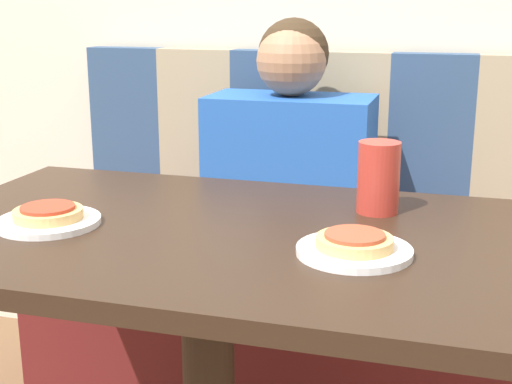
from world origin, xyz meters
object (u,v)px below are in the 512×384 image
at_px(drinking_cup, 378,177).
at_px(person, 290,160).
at_px(pizza_right, 355,241).
at_px(pizza_left, 48,213).
at_px(plate_left, 49,222).
at_px(plate_right, 354,251).

bearing_deg(drinking_cup, person, 121.55).
height_order(person, drinking_cup, person).
bearing_deg(person, pizza_right, -68.66).
bearing_deg(pizza_left, person, 68.66).
distance_m(person, pizza_right, 0.77).
xyz_separation_m(person, pizza_left, (-0.28, -0.72, 0.04)).
height_order(plate_left, pizza_left, pizza_left).
xyz_separation_m(plate_left, drinking_cup, (0.57, 0.25, 0.06)).
relative_size(person, pizza_right, 5.43).
relative_size(plate_right, drinking_cup, 1.36).
relative_size(plate_left, pizza_left, 1.50).
bearing_deg(pizza_left, drinking_cup, 23.96).
bearing_deg(pizza_right, person, 111.34).
bearing_deg(pizza_right, drinking_cup, 88.70).
bearing_deg(person, pizza_left, -111.34).
bearing_deg(pizza_right, pizza_left, 180.00).
bearing_deg(plate_right, person, 111.34).
height_order(pizza_left, pizza_right, same).
bearing_deg(plate_right, drinking_cup, 88.70).
relative_size(pizza_right, drinking_cup, 0.91).
relative_size(person, pizza_left, 5.43).
xyz_separation_m(pizza_right, drinking_cup, (0.01, 0.25, 0.05)).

